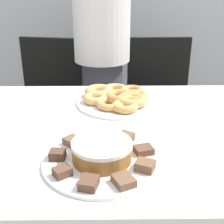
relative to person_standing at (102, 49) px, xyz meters
name	(u,v)px	position (x,y,z in m)	size (l,w,h in m)	color
table	(115,146)	(0.06, -0.73, -0.20)	(1.78, 0.92, 0.72)	silver
person_standing	(102,49)	(0.00, 0.00, 0.00)	(0.31, 0.31, 1.60)	#383842
office_chair_left	(48,116)	(-0.35, 0.07, -0.44)	(0.51, 0.51, 0.87)	black
office_chair_right	(160,115)	(0.36, 0.07, -0.44)	(0.45, 0.45, 0.87)	black
plate_cake	(102,161)	(0.01, -0.96, -0.12)	(0.35, 0.35, 0.01)	white
plate_donuts	(119,102)	(0.08, -0.50, -0.12)	(0.36, 0.36, 0.01)	white
frosted_cake	(102,151)	(0.01, -0.96, -0.08)	(0.18, 0.18, 0.06)	#9E662D
lamington_0	(98,135)	(0.00, -0.83, -0.10)	(0.05, 0.06, 0.02)	brown
lamington_1	(73,141)	(-0.08, -0.87, -0.10)	(0.07, 0.07, 0.02)	brown
lamington_2	(58,155)	(-0.11, -0.95, -0.10)	(0.05, 0.04, 0.03)	#513828
lamington_3	(62,172)	(-0.09, -1.04, -0.10)	(0.06, 0.06, 0.02)	brown
lamington_4	(89,183)	(-0.02, -1.09, -0.10)	(0.06, 0.06, 0.02)	brown
lamington_5	(124,181)	(0.07, -1.08, -0.10)	(0.07, 0.07, 0.02)	brown
lamington_6	(145,166)	(0.13, -1.01, -0.10)	(0.06, 0.06, 0.03)	brown
lamington_7	(144,150)	(0.14, -0.92, -0.10)	(0.06, 0.06, 0.02)	brown
lamington_8	(125,138)	(0.09, -0.85, -0.10)	(0.07, 0.07, 0.03)	brown
donut_0	(119,97)	(0.08, -0.50, -0.09)	(0.12, 0.12, 0.04)	#C68447
donut_1	(132,91)	(0.14, -0.43, -0.10)	(0.11, 0.11, 0.03)	#C68447
donut_2	(115,90)	(0.07, -0.41, -0.10)	(0.12, 0.12, 0.03)	tan
donut_3	(99,92)	(-0.01, -0.44, -0.09)	(0.13, 0.13, 0.04)	#E5AD66
donut_4	(96,98)	(-0.02, -0.51, -0.10)	(0.11, 0.11, 0.03)	#E5AD66
donut_5	(111,103)	(0.04, -0.56, -0.10)	(0.12, 0.12, 0.03)	tan
donut_6	(125,106)	(0.10, -0.60, -0.10)	(0.11, 0.11, 0.03)	tan
donut_7	(132,100)	(0.13, -0.54, -0.09)	(0.13, 0.13, 0.04)	tan
donut_8	(134,96)	(0.14, -0.49, -0.10)	(0.12, 0.12, 0.03)	#C68447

